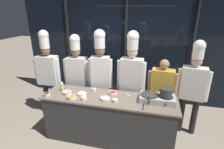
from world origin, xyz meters
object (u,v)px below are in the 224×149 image
Objects in this scene: prep_bowl_shrimp at (67,92)px; chef_sous at (77,72)px; stock_pot at (166,92)px; serving_spoon_slotted at (127,95)px; prep_bowl_mushrooms at (94,89)px; prep_bowl_ginger at (84,98)px; prep_bowl_noodles at (105,98)px; prep_bowl_garlic at (82,94)px; prep_bowl_carrots at (72,97)px; chef_apprentice at (193,83)px; person_guest at (162,90)px; chef_line at (100,69)px; chef_pastry at (131,74)px; squeeze_bottle_oil at (62,86)px; frying_pan at (150,93)px; prep_bowl_soy_glaze at (47,94)px; prep_bowl_bean_sprouts at (115,100)px; chef_head at (48,70)px; prep_bowl_bell_pepper at (113,92)px.

prep_bowl_shrimp is 0.08× the size of chef_sous.
stock_pot reaches higher than serving_spoon_slotted.
prep_bowl_ginger is at bearing -95.93° from prep_bowl_mushrooms.
prep_bowl_mushrooms is 0.57× the size of prep_bowl_noodles.
prep_bowl_garlic is (-0.14, -0.24, -0.00)m from prep_bowl_mushrooms.
chef_sous reaches higher than prep_bowl_carrots.
chef_apprentice is at bearing 10.82° from prep_bowl_mushrooms.
person_guest is (0.63, 0.34, 0.02)m from serving_spoon_slotted.
chef_line is (0.19, 0.55, 0.31)m from prep_bowl_garlic.
serving_spoon_slotted is at bearing 10.60° from prep_bowl_shrimp.
chef_pastry reaches higher than prep_bowl_mushrooms.
squeeze_bottle_oil is 0.45m from prep_bowl_garlic.
frying_pan is 3.39× the size of prep_bowl_carrots.
frying_pan is at bearing -8.78° from prep_bowl_mushrooms.
prep_bowl_shrimp is at bearing 27.40° from prep_bowl_soy_glaze.
person_guest is at bearing 169.42° from chef_line.
prep_bowl_soy_glaze is 0.66× the size of prep_bowl_noodles.
frying_pan is 1.23m from prep_bowl_garlic.
frying_pan reaches higher than prep_bowl_carrots.
chef_sous reaches higher than prep_bowl_bean_sprouts.
prep_bowl_bean_sprouts reaches higher than prep_bowl_carrots.
prep_bowl_shrimp is 0.97× the size of prep_bowl_noodles.
chef_apprentice is (1.85, 0.35, 0.17)m from prep_bowl_mushrooms.
frying_pan is at bearing 3.80° from prep_bowl_shrimp.
squeeze_bottle_oil is 1.93m from person_guest.
prep_bowl_noodles is at bearing -3.95° from prep_bowl_shrimp.
prep_bowl_bean_sprouts is 0.05× the size of chef_head.
chef_line is (-0.28, 0.63, 0.31)m from prep_bowl_noodles.
prep_bowl_soy_glaze is at bearing -162.37° from prep_bowl_garlic.
frying_pan is 0.51m from person_guest.
chef_pastry is 1.16m from chef_apprentice.
chef_head is at bearing 119.98° from prep_bowl_soy_glaze.
prep_bowl_bean_sprouts is 0.86m from chef_line.
prep_bowl_mushrooms is 0.05× the size of chef_line.
serving_spoon_slotted is 0.15× the size of person_guest.
chef_pastry is at bearing 26.99° from prep_bowl_soy_glaze.
serving_spoon_slotted is at bearing 12.49° from prep_bowl_garlic.
stock_pot is 1.39m from chef_line.
squeeze_bottle_oil is at bearing 23.75° from chef_pastry.
prep_bowl_soy_glaze is at bearing -122.60° from squeeze_bottle_oil.
stock_pot is 0.12× the size of chef_line.
chef_head is 1.23m from chef_line.
prep_bowl_mushrooms is (0.58, 0.17, -0.07)m from squeeze_bottle_oil.
chef_line is 0.65m from chef_pastry.
prep_bowl_mushrooms is 0.06× the size of person_guest.
squeeze_bottle_oil is 1.25× the size of prep_bowl_bell_pepper.
serving_spoon_slotted is 0.11× the size of chef_pastry.
frying_pan is 1.51m from prep_bowl_shrimp.
squeeze_bottle_oil reaches higher than prep_bowl_garlic.
chef_sous reaches higher than prep_bowl_garlic.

